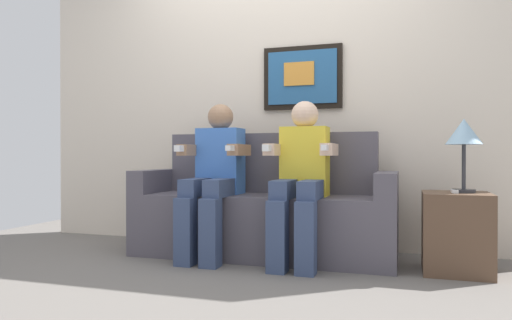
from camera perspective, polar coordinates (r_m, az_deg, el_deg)
ground_plane at (r=3.20m, az=-0.84°, el=-12.64°), size 5.56×5.56×0.00m
back_wall_assembly at (r=3.89m, az=2.87°, el=8.96°), size 4.28×0.10×2.60m
couch at (r=3.46m, az=0.90°, el=-6.42°), size 1.88×0.58×0.90m
person_on_left at (r=3.38m, az=-5.07°, el=-1.58°), size 0.46×0.56×1.11m
person_on_right at (r=3.19m, az=5.47°, el=-1.70°), size 0.46×0.56×1.11m
side_table_right at (r=3.23m, az=23.03°, el=-8.07°), size 0.40×0.40×0.50m
table_lamp at (r=3.21m, az=23.81°, el=2.77°), size 0.22×0.22×0.46m
spare_remote_on_table at (r=3.18m, az=22.84°, el=-3.48°), size 0.04×0.13×0.02m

